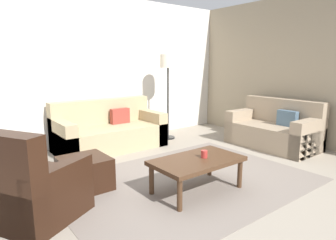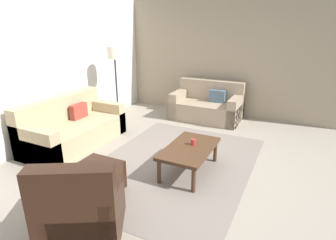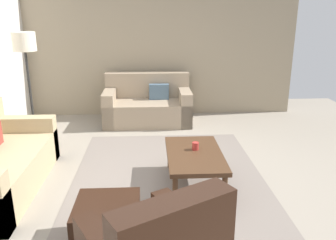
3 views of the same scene
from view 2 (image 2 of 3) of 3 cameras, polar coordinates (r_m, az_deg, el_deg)
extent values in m
plane|color=gray|center=(4.52, 1.27, -9.15)|extent=(8.00, 8.00, 0.00)
cube|color=silver|center=(5.64, -23.73, 10.03)|extent=(6.00, 0.12, 2.80)
cube|color=gray|center=(6.86, 12.27, 12.60)|extent=(0.12, 5.20, 2.80)
cube|color=slate|center=(4.52, 1.27, -9.10)|extent=(3.24, 2.35, 0.01)
cube|color=tan|center=(5.43, -18.53, -2.73)|extent=(1.92, 0.93, 0.42)
cube|color=tan|center=(5.59, -21.33, 0.09)|extent=(1.92, 0.24, 0.88)
cube|color=tan|center=(4.88, -25.63, -4.95)|extent=(0.20, 0.93, 0.62)
cube|color=tan|center=(5.99, -12.98, 0.88)|extent=(0.20, 0.93, 0.62)
cube|color=#99382D|center=(5.58, -17.93, 1.75)|extent=(0.36, 0.12, 0.28)
cube|color=gray|center=(6.56, 7.89, 1.91)|extent=(0.90, 1.56, 0.42)
cube|color=gray|center=(6.80, 8.86, 4.50)|extent=(0.24, 1.56, 0.88)
cube|color=gray|center=(6.77, 2.45, 3.50)|extent=(0.90, 0.20, 0.62)
cube|color=gray|center=(6.37, 13.74, 1.92)|extent=(0.90, 0.20, 0.62)
cube|color=slate|center=(6.51, 10.12, 4.85)|extent=(0.12, 0.36, 0.28)
cube|color=black|center=(3.26, -16.93, -18.12)|extent=(1.09, 1.09, 0.44)
cube|color=black|center=(2.88, -18.82, -17.65)|extent=(0.57, 0.79, 0.95)
cube|color=black|center=(3.16, -11.16, -17.20)|extent=(0.78, 0.53, 0.60)
cube|color=black|center=(3.31, -22.70, -16.61)|extent=(0.78, 0.53, 0.60)
cube|color=black|center=(3.88, -14.42, -11.67)|extent=(0.56, 0.56, 0.40)
cylinder|color=#472D1C|center=(3.79, 5.28, -12.27)|extent=(0.06, 0.06, 0.36)
cylinder|color=#472D1C|center=(4.61, 9.72, -6.38)|extent=(0.06, 0.06, 0.36)
cylinder|color=#472D1C|center=(3.97, -1.85, -10.57)|extent=(0.06, 0.06, 0.36)
cylinder|color=#472D1C|center=(4.76, 3.70, -5.25)|extent=(0.06, 0.06, 0.36)
cube|color=#472D1C|center=(4.17, 4.47, -5.87)|extent=(1.10, 0.64, 0.05)
cylinder|color=#B2332D|center=(4.22, 5.26, -4.55)|extent=(0.08, 0.08, 0.09)
cylinder|color=black|center=(6.38, -10.11, -0.58)|extent=(0.28, 0.28, 0.03)
cylinder|color=#262626|center=(6.17, -10.49, 5.62)|extent=(0.04, 0.04, 1.45)
cylinder|color=beige|center=(6.03, -11.00, 13.53)|extent=(0.32, 0.32, 0.26)
camera|label=1|loc=(1.72, 63.01, -13.20)|focal=31.30mm
camera|label=3|loc=(1.89, -69.82, 1.53)|focal=37.33mm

